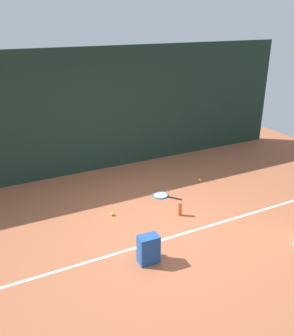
# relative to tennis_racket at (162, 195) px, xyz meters

# --- Properties ---
(ground_plane) EXTENTS (12.00, 12.00, 0.00)m
(ground_plane) POSITION_rel_tennis_racket_xyz_m (-0.68, -1.09, -0.01)
(ground_plane) COLOR #9E5638
(back_fence) EXTENTS (10.00, 0.10, 2.76)m
(back_fence) POSITION_rel_tennis_racket_xyz_m (-0.68, 1.91, 1.37)
(back_fence) COLOR #192D23
(back_fence) RESTS_ON ground
(court_line) EXTENTS (9.00, 0.05, 0.00)m
(court_line) POSITION_rel_tennis_racket_xyz_m (-0.68, -1.36, -0.01)
(court_line) COLOR white
(court_line) RESTS_ON ground
(tennis_racket) EXTENTS (0.51, 0.59, 0.03)m
(tennis_racket) POSITION_rel_tennis_racket_xyz_m (0.00, 0.00, 0.00)
(tennis_racket) COLOR black
(tennis_racket) RESTS_ON ground
(backpack) EXTENTS (0.31, 0.30, 0.44)m
(backpack) POSITION_rel_tennis_racket_xyz_m (-1.20, -1.74, 0.20)
(backpack) COLOR #1E478C
(backpack) RESTS_ON ground
(tennis_ball_near_player) EXTENTS (0.07, 0.07, 0.07)m
(tennis_ball_near_player) POSITION_rel_tennis_racket_xyz_m (1.07, 0.22, 0.02)
(tennis_ball_near_player) COLOR #CCE033
(tennis_ball_near_player) RESTS_ON ground
(tennis_ball_by_fence) EXTENTS (0.07, 0.07, 0.07)m
(tennis_ball_by_fence) POSITION_rel_tennis_racket_xyz_m (-1.18, -0.26, 0.02)
(tennis_ball_by_fence) COLOR #CCE033
(tennis_ball_by_fence) RESTS_ON ground
(water_bottle) EXTENTS (0.07, 0.07, 0.25)m
(water_bottle) POSITION_rel_tennis_racket_xyz_m (-0.08, -0.81, 0.11)
(water_bottle) COLOR #D84C26
(water_bottle) RESTS_ON ground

